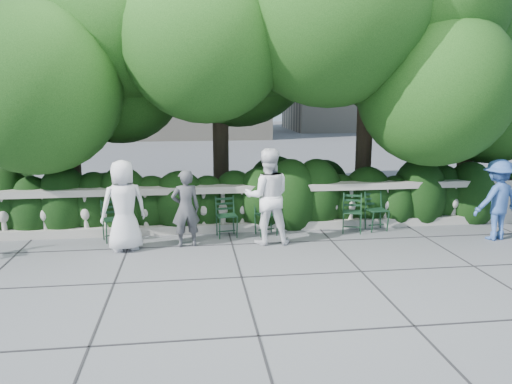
{
  "coord_description": "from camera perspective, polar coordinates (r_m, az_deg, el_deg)",
  "views": [
    {
      "loc": [
        -1.27,
        -8.57,
        2.9
      ],
      "look_at": [
        0.0,
        1.0,
        1.0
      ],
      "focal_mm": 35.0,
      "sensor_mm": 36.0,
      "label": 1
    }
  ],
  "objects": [
    {
      "name": "person_woman_grey",
      "position": [
        9.64,
        -8.04,
        -1.86
      ],
      "size": [
        0.6,
        0.44,
        1.5
      ],
      "primitive_type": "imported",
      "rotation": [
        0.0,
        0.0,
        3.31
      ],
      "color": "#45464A",
      "rests_on": "ground"
    },
    {
      "name": "ground",
      "position": [
        9.13,
        0.83,
        -7.38
      ],
      "size": [
        90.0,
        90.0,
        0.0
      ],
      "primitive_type": "plane",
      "color": "#54565C",
      "rests_on": "ground"
    },
    {
      "name": "person_businessman",
      "position": [
        9.6,
        -14.89,
        -1.51
      ],
      "size": [
        0.98,
        0.81,
        1.72
      ],
      "primitive_type": "imported",
      "rotation": [
        0.0,
        0.0,
        3.5
      ],
      "color": "white",
      "rests_on": "ground"
    },
    {
      "name": "chair_b",
      "position": [
        10.24,
        -3.19,
        -5.33
      ],
      "size": [
        0.5,
        0.53,
        0.84
      ],
      "primitive_type": null,
      "rotation": [
        0.0,
        0.0,
        0.12
      ],
      "color": "black",
      "rests_on": "ground"
    },
    {
      "name": "person_casual_man",
      "position": [
        9.71,
        1.32,
        -0.51
      ],
      "size": [
        0.95,
        0.76,
        1.88
      ],
      "primitive_type": "imported",
      "rotation": [
        0.0,
        0.0,
        3.09
      ],
      "color": "white",
      "rests_on": "ground"
    },
    {
      "name": "balustrade",
      "position": [
        10.72,
        -0.56,
        -1.88
      ],
      "size": [
        12.0,
        0.44,
        1.0
      ],
      "color": "#9E998E",
      "rests_on": "ground"
    },
    {
      "name": "chair_f",
      "position": [
        11.02,
        13.9,
        -4.45
      ],
      "size": [
        0.49,
        0.53,
        0.84
      ],
      "primitive_type": null,
      "rotation": [
        0.0,
        0.0,
        0.12
      ],
      "color": "black",
      "rests_on": "ground"
    },
    {
      "name": "shrub_hedge",
      "position": [
        11.99,
        -1.26,
        -2.86
      ],
      "size": [
        15.0,
        2.6,
        1.7
      ],
      "primitive_type": null,
      "color": "black",
      "rests_on": "ground"
    },
    {
      "name": "chair_e",
      "position": [
        10.73,
        10.87,
        -4.75
      ],
      "size": [
        0.56,
        0.59,
        0.84
      ],
      "primitive_type": null,
      "rotation": [
        0.0,
        0.0,
        -0.3
      ],
      "color": "black",
      "rests_on": "ground"
    },
    {
      "name": "tree_canopy",
      "position": [
        11.97,
        1.95,
        16.21
      ],
      "size": [
        15.04,
        6.52,
        6.78
      ],
      "color": "#3F3023",
      "rests_on": "ground"
    },
    {
      "name": "chair_d",
      "position": [
        10.36,
        1.49,
        -5.12
      ],
      "size": [
        0.55,
        0.58,
        0.84
      ],
      "primitive_type": null,
      "rotation": [
        0.0,
        0.0,
        0.26
      ],
      "color": "black",
      "rests_on": "ground"
    },
    {
      "name": "person_older_blue",
      "position": [
        11.12,
        25.85,
        -0.81
      ],
      "size": [
        1.17,
        0.84,
        1.63
      ],
      "primitive_type": "imported",
      "rotation": [
        0.0,
        0.0,
        3.38
      ],
      "color": "#3559A0",
      "rests_on": "ground"
    },
    {
      "name": "chair_a",
      "position": [
        10.33,
        -15.69,
        -5.59
      ],
      "size": [
        0.58,
        0.6,
        0.84
      ],
      "primitive_type": null,
      "rotation": [
        0.0,
        0.0,
        0.35
      ],
      "color": "black",
      "rests_on": "ground"
    }
  ]
}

